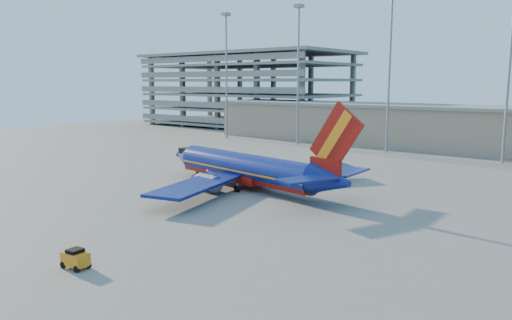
% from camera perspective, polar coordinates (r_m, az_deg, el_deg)
% --- Properties ---
extents(ground, '(220.00, 220.00, 0.00)m').
position_cam_1_polar(ground, '(54.81, -0.54, -4.78)').
color(ground, slate).
rests_on(ground, ground).
extents(terminal_building, '(122.00, 16.00, 8.50)m').
position_cam_1_polar(terminal_building, '(102.40, 25.22, 3.19)').
color(terminal_building, gray).
rests_on(terminal_building, ground).
extents(parking_garage, '(62.00, 32.00, 21.40)m').
position_cam_1_polar(parking_garage, '(149.86, -1.00, 8.39)').
color(parking_garage, slate).
rests_on(parking_garage, ground).
extents(light_mast_row, '(101.60, 1.60, 28.65)m').
position_cam_1_polar(light_mast_row, '(91.97, 20.88, 11.17)').
color(light_mast_row, gray).
rests_on(light_mast_row, ground).
extents(aircraft_main, '(32.58, 31.10, 11.09)m').
position_cam_1_polar(aircraft_main, '(61.21, -0.78, -1.07)').
color(aircraft_main, navy).
rests_on(aircraft_main, ground).
extents(baggage_tug, '(2.06, 1.37, 1.40)m').
position_cam_1_polar(baggage_tug, '(37.79, -19.94, -10.50)').
color(baggage_tug, orange).
rests_on(baggage_tug, ground).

